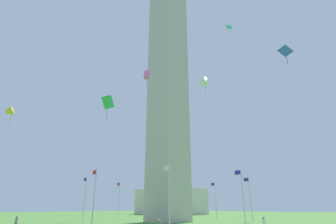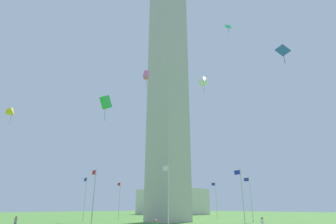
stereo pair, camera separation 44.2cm
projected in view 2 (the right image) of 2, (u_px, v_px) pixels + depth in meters
ground_plane at (168, 222)px, 47.61m from camera, size 260.00×260.00×0.00m
obelisk_monument at (168, 79)px, 57.61m from camera, size 6.41×6.41×58.30m
flagpole_n at (119, 199)px, 59.52m from camera, size 1.12×0.14×8.07m
flagpole_ne at (85, 197)px, 49.13m from camera, size 1.12×0.14×8.07m
flagpole_e at (94, 194)px, 38.76m from camera, size 1.12×0.14×8.07m
flagpole_se at (168, 192)px, 34.49m from camera, size 1.12×0.14×8.07m
flagpole_s at (242, 194)px, 38.82m from camera, size 1.12×0.14×8.07m
flagpole_sw at (250, 197)px, 49.21m from camera, size 1.12×0.14×8.07m
flagpole_w at (216, 199)px, 59.58m from camera, size 1.12×0.14×8.07m
flagpole_nw at (168, 199)px, 63.85m from camera, size 1.12×0.14×8.07m
person_gray_shirt at (15, 223)px, 30.33m from camera, size 0.32×0.32×1.63m
kite_yellow_delta at (12, 113)px, 37.93m from camera, size 2.04×2.01×2.55m
kite_cyan_diamond at (228, 27)px, 43.28m from camera, size 1.10×1.17×1.66m
kite_blue_diamond at (283, 51)px, 23.58m from camera, size 1.30×1.25×1.67m
kite_pink_box at (146, 75)px, 42.76m from camera, size 1.32×1.47×2.97m
kite_green_box at (106, 102)px, 26.96m from camera, size 0.95×1.36×2.76m
kite_white_delta at (204, 81)px, 34.00m from camera, size 1.95×1.95×2.55m
distant_building at (172, 202)px, 98.63m from camera, size 22.90×16.67×8.97m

